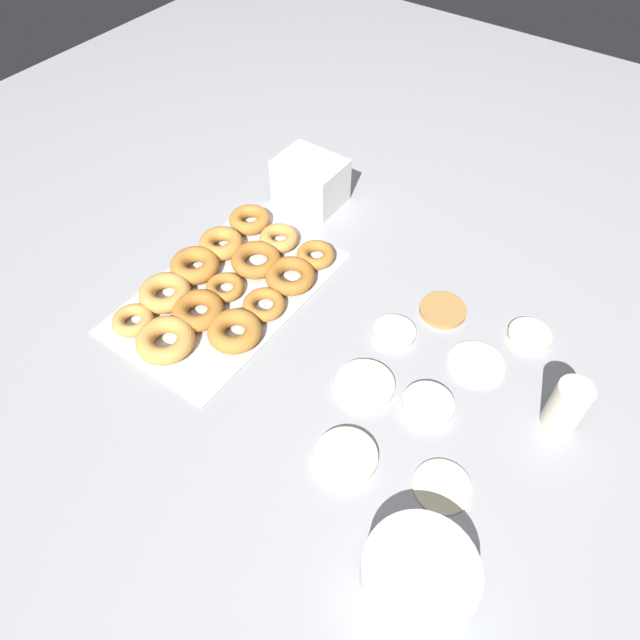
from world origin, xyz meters
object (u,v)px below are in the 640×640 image
at_px(donut_tray, 225,284).
at_px(pancake_4, 442,486).
at_px(batter_bowl, 419,575).
at_px(paper_cup, 567,406).
at_px(pancake_6, 529,335).
at_px(pancake_1, 365,385).
at_px(pancake_0, 476,363).
at_px(pancake_5, 428,404).
at_px(pancake_7, 394,332).
at_px(pancake_3, 443,310).
at_px(pancake_2, 346,457).
at_px(container_stack, 311,181).

bearing_deg(donut_tray, pancake_4, 77.51).
xyz_separation_m(batter_bowl, paper_cup, (-0.38, 0.07, 0.02)).
bearing_deg(batter_bowl, pancake_6, -175.47).
distance_m(pancake_6, batter_bowl, 0.53).
height_order(pancake_1, paper_cup, paper_cup).
bearing_deg(pancake_0, pancake_5, -12.83).
relative_size(pancake_1, pancake_4, 1.15).
bearing_deg(donut_tray, pancake_6, 113.52).
bearing_deg(pancake_7, batter_bowl, 34.67).
distance_m(pancake_0, pancake_7, 0.17).
relative_size(pancake_3, paper_cup, 0.91).
distance_m(pancake_6, donut_tray, 0.62).
bearing_deg(pancake_7, pancake_2, 14.25).
xyz_separation_m(pancake_0, pancake_7, (0.03, -0.16, 0.00)).
height_order(pancake_3, pancake_5, pancake_5).
xyz_separation_m(pancake_3, paper_cup, (0.11, 0.28, 0.05)).
bearing_deg(pancake_6, pancake_4, 0.76).
relative_size(pancake_0, container_stack, 0.70).
bearing_deg(pancake_4, pancake_5, -142.74).
bearing_deg(pancake_5, donut_tray, -90.84).
distance_m(pancake_2, pancake_7, 0.29).
bearing_deg(pancake_0, donut_tray, -76.06).
bearing_deg(paper_cup, pancake_4, -25.84).
distance_m(pancake_5, pancake_6, 0.27).
xyz_separation_m(pancake_4, donut_tray, (-0.13, -0.58, 0.01)).
height_order(pancake_0, pancake_6, pancake_6).
relative_size(pancake_0, batter_bowl, 0.64).
relative_size(pancake_0, pancake_2, 1.01).
relative_size(pancake_0, pancake_7, 1.28).
relative_size(donut_tray, batter_bowl, 2.89).
height_order(pancake_3, donut_tray, donut_tray).
xyz_separation_m(pancake_2, pancake_7, (-0.28, -0.07, -0.00)).
bearing_deg(donut_tray, pancake_2, 67.35).
bearing_deg(pancake_4, batter_bowl, 13.77).
bearing_deg(pancake_7, paper_cup, 89.26).
height_order(pancake_2, donut_tray, donut_tray).
xyz_separation_m(pancake_7, container_stack, (-0.25, -0.38, 0.05)).
xyz_separation_m(pancake_3, pancake_6, (-0.04, 0.17, 0.00)).
distance_m(pancake_0, pancake_1, 0.22).
xyz_separation_m(pancake_4, paper_cup, (-0.23, 0.11, 0.05)).
distance_m(donut_tray, paper_cup, 0.69).
xyz_separation_m(pancake_5, container_stack, (-0.36, -0.52, 0.05)).
height_order(pancake_0, pancake_4, same).
bearing_deg(pancake_4, donut_tray, -102.49).
bearing_deg(pancake_1, pancake_6, 144.59).
bearing_deg(batter_bowl, pancake_0, -166.45).
xyz_separation_m(pancake_0, paper_cup, (0.03, 0.17, 0.05)).
relative_size(pancake_0, paper_cup, 1.04).
height_order(pancake_0, pancake_2, pancake_2).
relative_size(pancake_0, pancake_6, 1.29).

